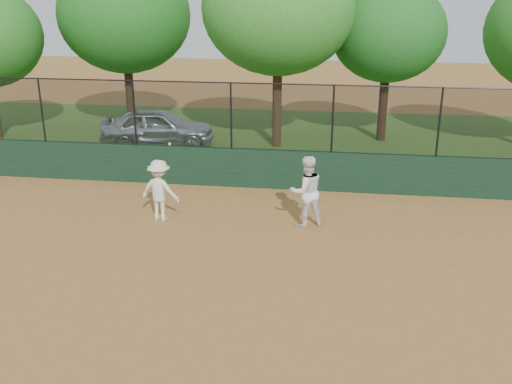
# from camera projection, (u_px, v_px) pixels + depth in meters

# --- Properties ---
(ground) EXTENTS (80.00, 80.00, 0.00)m
(ground) POSITION_uv_depth(u_px,v_px,m) (204.00, 278.00, 12.00)
(ground) COLOR #A86F36
(ground) RESTS_ON ground
(back_wall) EXTENTS (26.00, 0.20, 1.20)m
(back_wall) POSITION_uv_depth(u_px,v_px,m) (248.00, 168.00, 17.39)
(back_wall) COLOR #183520
(back_wall) RESTS_ON ground
(grass_strip) EXTENTS (36.00, 12.00, 0.01)m
(grass_strip) POSITION_uv_depth(u_px,v_px,m) (271.00, 139.00, 23.19)
(grass_strip) COLOR #30561A
(grass_strip) RESTS_ON ground
(parked_car) EXTENTS (4.52, 2.37, 1.47)m
(parked_car) POSITION_uv_depth(u_px,v_px,m) (158.00, 127.00, 21.96)
(parked_car) COLOR #B5BABF
(parked_car) RESTS_ON ground
(player_second) EXTENTS (1.11, 1.02, 1.85)m
(player_second) POSITION_uv_depth(u_px,v_px,m) (306.00, 191.00, 14.42)
(player_second) COLOR white
(player_second) RESTS_ON ground
(player_main) EXTENTS (1.14, 0.79, 2.16)m
(player_main) POSITION_uv_depth(u_px,v_px,m) (160.00, 190.00, 14.83)
(player_main) COLOR #F0EFCC
(player_main) RESTS_ON ground
(fence_assembly) EXTENTS (26.00, 0.06, 2.00)m
(fence_assembly) POSITION_uv_depth(u_px,v_px,m) (247.00, 115.00, 16.85)
(fence_assembly) COLOR black
(fence_assembly) RESTS_ON back_wall
(tree_1) EXTENTS (5.43, 4.94, 7.12)m
(tree_1) POSITION_uv_depth(u_px,v_px,m) (124.00, 15.00, 23.22)
(tree_1) COLOR #402916
(tree_1) RESTS_ON ground
(tree_2) EXTENTS (5.57, 5.06, 7.52)m
(tree_2) POSITION_uv_depth(u_px,v_px,m) (278.00, 8.00, 20.51)
(tree_2) COLOR #492E1A
(tree_2) RESTS_ON ground
(tree_3) EXTENTS (4.37, 3.97, 6.10)m
(tree_3) POSITION_uv_depth(u_px,v_px,m) (388.00, 33.00, 21.67)
(tree_3) COLOR #382112
(tree_3) RESTS_ON ground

